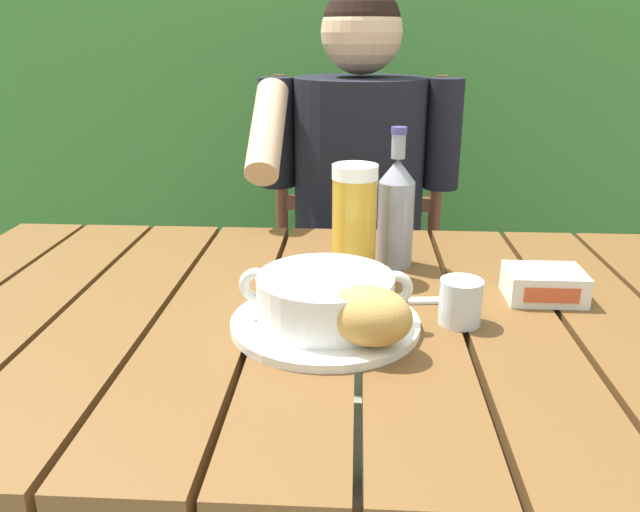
# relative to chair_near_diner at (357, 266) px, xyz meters

# --- Properties ---
(dining_table) EXTENTS (1.31, 0.83, 0.72)m
(dining_table) POSITION_rel_chair_near_diner_xyz_m (-0.07, -0.85, 0.15)
(dining_table) COLOR brown
(dining_table) RESTS_ON ground_plane
(hedge_backdrop) EXTENTS (3.90, 0.88, 2.47)m
(hedge_backdrop) POSITION_rel_chair_near_diner_xyz_m (0.01, 0.83, 0.65)
(hedge_backdrop) COLOR #376F30
(hedge_backdrop) RESTS_ON ground_plane
(chair_near_diner) EXTENTS (0.49, 0.40, 1.00)m
(chair_near_diner) POSITION_rel_chair_near_diner_xyz_m (0.00, 0.00, 0.00)
(chair_near_diner) COLOR brown
(chair_near_diner) RESTS_ON ground_plane
(person_eating) EXTENTS (0.48, 0.47, 1.22)m
(person_eating) POSITION_rel_chair_near_diner_xyz_m (-0.00, -0.20, 0.24)
(person_eating) COLOR black
(person_eating) RESTS_ON ground_plane
(serving_plate) EXTENTS (0.26, 0.26, 0.01)m
(serving_plate) POSITION_rel_chair_near_diner_xyz_m (-0.04, -0.91, 0.25)
(serving_plate) COLOR white
(serving_plate) RESTS_ON dining_table
(soup_bowl) EXTENTS (0.24, 0.19, 0.07)m
(soup_bowl) POSITION_rel_chair_near_diner_xyz_m (-0.04, -0.91, 0.29)
(soup_bowl) COLOR white
(soup_bowl) RESTS_ON serving_plate
(bread_roll) EXTENTS (0.13, 0.12, 0.08)m
(bread_roll) POSITION_rel_chair_near_diner_xyz_m (0.01, -0.98, 0.29)
(bread_roll) COLOR #BE9047
(bread_roll) RESTS_ON serving_plate
(beer_glass) EXTENTS (0.08, 0.08, 0.19)m
(beer_glass) POSITION_rel_chair_near_diner_xyz_m (-0.01, -0.70, 0.34)
(beer_glass) COLOR gold
(beer_glass) RESTS_ON dining_table
(beer_bottle) EXTENTS (0.06, 0.06, 0.24)m
(beer_bottle) POSITION_rel_chair_near_diner_xyz_m (0.06, -0.65, 0.34)
(beer_bottle) COLOR gray
(beer_bottle) RESTS_ON dining_table
(water_glass_small) EXTENTS (0.06, 0.06, 0.07)m
(water_glass_small) POSITION_rel_chair_near_diner_xyz_m (0.14, -0.88, 0.28)
(water_glass_small) COLOR silver
(water_glass_small) RESTS_ON dining_table
(butter_tub) EXTENTS (0.12, 0.09, 0.05)m
(butter_tub) POSITION_rel_chair_near_diner_xyz_m (0.29, -0.79, 0.27)
(butter_tub) COLOR white
(butter_tub) RESTS_ON dining_table
(table_knife) EXTENTS (0.17, 0.03, 0.01)m
(table_knife) POSITION_rel_chair_near_diner_xyz_m (0.07, -0.82, 0.25)
(table_knife) COLOR silver
(table_knife) RESTS_ON dining_table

